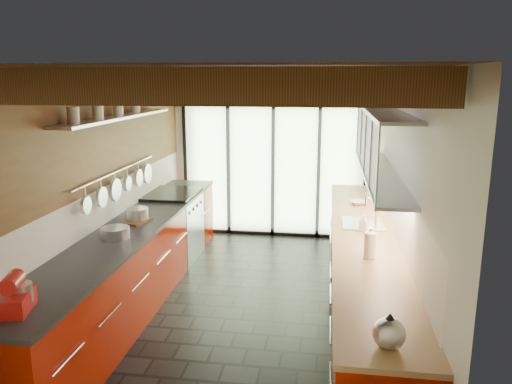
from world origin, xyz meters
TOP-DOWN VIEW (x-y plane):
  - ground at (0.00, 0.00)m, footprint 5.50×5.50m
  - room_shell at (0.00, 0.00)m, footprint 5.50×5.50m
  - ceiling_beams at (-0.00, 0.38)m, footprint 3.14×5.06m
  - glass_door at (0.00, 2.69)m, footprint 2.95×0.10m
  - left_counter at (-1.28, 0.00)m, footprint 0.68×5.00m
  - range_stove at (-1.28, 1.45)m, footprint 0.66×0.90m
  - right_counter at (1.27, 0.00)m, footprint 0.68×5.00m
  - sink_assembly at (1.29, 0.40)m, footprint 0.45×0.52m
  - upper_cabinets_right at (1.43, 0.30)m, footprint 0.34×3.00m
  - left_wall_fixtures at (-1.47, 0.25)m, footprint 0.28×2.60m
  - stand_mixer at (-1.27, -2.12)m, footprint 0.26×0.35m
  - pot_large at (-1.27, 0.14)m, footprint 0.27×0.27m
  - pot_small at (-1.27, -0.47)m, footprint 0.38×0.38m
  - cutting_board at (-1.27, 0.10)m, footprint 0.31×0.38m
  - kettle at (1.27, -2.25)m, footprint 0.26×0.28m
  - paper_towel at (1.27, -0.69)m, footprint 0.13×0.13m
  - soap_bottle at (1.27, 0.14)m, footprint 0.10×0.11m
  - bowl at (1.27, 1.30)m, footprint 0.25×0.25m

SIDE VIEW (x-z plane):
  - ground at x=0.00m, z-range 0.00..0.00m
  - right_counter at x=1.27m, z-range 0.00..0.92m
  - left_counter at x=-1.28m, z-range 0.00..0.92m
  - range_stove at x=-1.28m, z-range -0.01..0.96m
  - cutting_board at x=-1.27m, z-range 0.92..0.95m
  - bowl at x=1.27m, z-range 0.92..0.97m
  - sink_assembly at x=1.29m, z-range 0.75..1.17m
  - pot_small at x=-1.27m, z-range 0.92..1.03m
  - pot_large at x=-1.27m, z-range 0.92..1.08m
  - soap_bottle at x=1.27m, z-range 0.92..1.09m
  - kettle at x=1.27m, z-range 0.91..1.14m
  - stand_mixer at x=-1.27m, z-range 0.89..1.18m
  - paper_towel at x=1.27m, z-range 0.90..1.18m
  - room_shell at x=0.00m, z-range -1.10..4.40m
  - glass_door at x=0.00m, z-range 0.21..3.11m
  - left_wall_fixtures at x=-1.47m, z-range 1.32..2.28m
  - upper_cabinets_right at x=1.43m, z-range 0.35..3.35m
  - ceiling_beams at x=0.00m, z-range 0.01..4.91m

